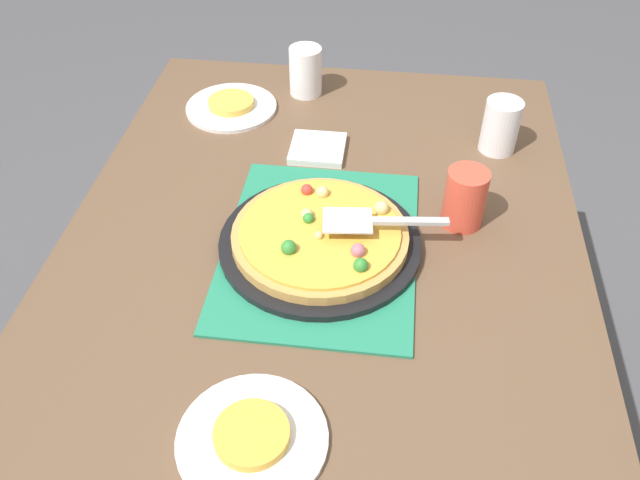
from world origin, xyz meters
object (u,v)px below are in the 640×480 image
plate_far_right (231,107)px  pizza (321,235)px  cup_far (465,198)px  napkin_stack (318,149)px  served_slice_left (252,434)px  pizza_server (374,221)px  cup_corner (501,126)px  cup_near (306,71)px  pizza_pan (320,243)px  served_slice_right (231,103)px  plate_near_left (252,439)px

plate_far_right → pizza: bearing=31.0°
cup_far → napkin_stack: cup_far is taller
served_slice_left → pizza_server: pizza_server is taller
served_slice_left → cup_corner: 0.88m
cup_corner → cup_near: bearing=-112.5°
cup_far → napkin_stack: 0.37m
pizza_pan → cup_far: 0.29m
pizza_pan → cup_corner: cup_corner is taller
pizza_pan → pizza_server: 0.11m
cup_corner → pizza: bearing=-43.3°
pizza_pan → served_slice_left: served_slice_left is taller
served_slice_left → served_slice_right: bearing=-165.3°
cup_corner → napkin_stack: cup_corner is taller
pizza_pan → plate_far_right: (-0.46, -0.28, -0.01)m
pizza_pan → cup_near: (-0.56, -0.11, 0.05)m
plate_near_left → cup_near: (-0.98, -0.06, 0.06)m
plate_far_right → pizza_server: bearing=39.6°
cup_far → cup_corner: (-0.26, 0.09, 0.00)m
served_slice_left → served_slice_right: size_ratio=1.00×
pizza → served_slice_right: 0.54m
plate_far_right → cup_corner: (0.09, 0.63, 0.06)m
pizza_server → served_slice_right: bearing=-140.4°
plate_far_right → cup_far: (0.35, 0.54, 0.06)m
pizza → pizza_server: size_ratio=1.41×
pizza_pan → cup_corner: bearing=136.6°
served_slice_right → cup_far: 0.65m
cup_corner → plate_far_right: bearing=-98.1°
napkin_stack → pizza: bearing=8.4°
plate_near_left → napkin_stack: (-0.73, 0.00, 0.00)m
pizza_server → napkin_stack: bearing=-154.7°
plate_far_right → cup_far: size_ratio=1.83×
served_slice_left → cup_far: size_ratio=0.92×
napkin_stack → plate_near_left: bearing=-0.1°
pizza_pan → served_slice_right: size_ratio=3.45×
plate_near_left → served_slice_right: (-0.88, -0.23, 0.01)m
pizza → served_slice_left: pizza is taller
cup_near → napkin_stack: (0.25, 0.06, -0.05)m
served_slice_left → pizza: bearing=173.5°
pizza_server → napkin_stack: 0.34m
plate_near_left → pizza_pan: bearing=173.7°
plate_near_left → pizza_server: 0.45m
plate_near_left → pizza_server: pizza_server is taller
pizza_server → plate_far_right: bearing=-140.4°
plate_far_right → served_slice_left: (0.88, 0.23, 0.01)m
cup_corner → pizza_server: bearing=-35.2°
served_slice_left → cup_corner: bearing=153.2°
pizza → cup_corner: (-0.37, 0.35, 0.03)m
plate_near_left → served_slice_right: 0.91m
plate_near_left → served_slice_right: served_slice_right is taller
plate_far_right → served_slice_left: size_ratio=2.00×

